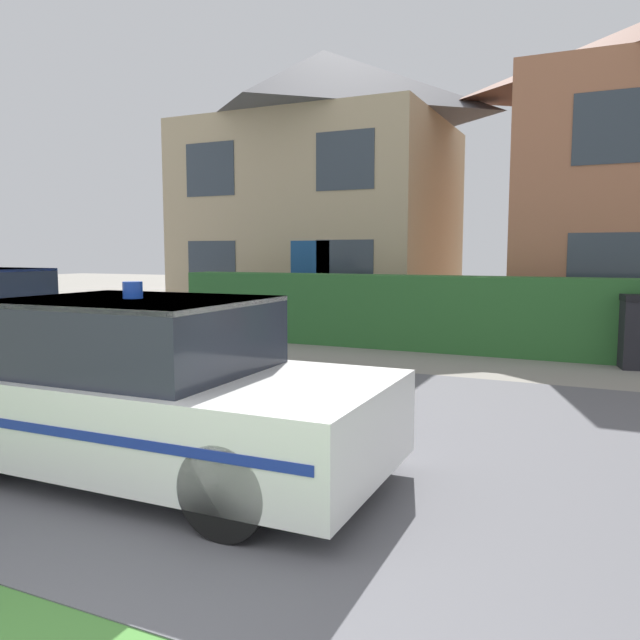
# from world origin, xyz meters

# --- Properties ---
(road_strip) EXTENTS (28.00, 6.79, 0.01)m
(road_strip) POSITION_xyz_m (0.00, 4.40, 0.01)
(road_strip) COLOR #5B5B60
(road_strip) RESTS_ON ground
(garden_hedge) EXTENTS (9.72, 0.76, 1.40)m
(garden_hedge) POSITION_xyz_m (-1.26, 10.22, 0.70)
(garden_hedge) COLOR #2D662D
(garden_hedge) RESTS_ON ground
(police_car) EXTENTS (4.00, 1.87, 1.58)m
(police_car) POSITION_xyz_m (-1.30, 2.78, 0.70)
(police_car) COLOR black
(police_car) RESTS_ON road_strip
(house_left) EXTENTS (6.87, 5.90, 7.26)m
(house_left) POSITION_xyz_m (-5.12, 14.70, 3.70)
(house_left) COLOR tan
(house_left) RESTS_ON ground
(wheelie_bin) EXTENTS (0.66, 0.73, 1.17)m
(wheelie_bin) POSITION_xyz_m (2.59, 9.77, 0.59)
(wheelie_bin) COLOR black
(wheelie_bin) RESTS_ON ground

